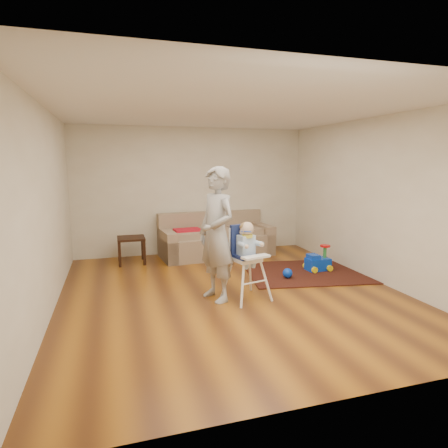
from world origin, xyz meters
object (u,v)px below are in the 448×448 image
object	(u,v)px
sofa	(217,235)
side_table	(131,250)
high_chair	(247,262)
toy_ball	(288,273)
adult	(217,234)
ride_on_toy	(318,258)

from	to	relation	value
sofa	side_table	world-z (taller)	sofa
sofa	high_chair	bearing A→B (deg)	-101.20
toy_ball	adult	world-z (taller)	adult
sofa	toy_ball	size ratio (longest dim) A/B	14.46
high_chair	adult	world-z (taller)	adult
sofa	side_table	xyz separation A→B (m)	(-1.77, -0.11, -0.19)
ride_on_toy	adult	xyz separation A→B (m)	(-2.16, -0.85, 0.71)
high_chair	adult	bearing A→B (deg)	150.40
side_table	toy_ball	bearing A→B (deg)	-35.97
side_table	sofa	bearing A→B (deg)	3.55
side_table	toy_ball	xyz separation A→B (m)	(2.49, -1.81, -0.16)
side_table	ride_on_toy	bearing A→B (deg)	-25.32
adult	side_table	bearing A→B (deg)	-174.95
side_table	high_chair	distance (m)	2.92
side_table	adult	size ratio (longest dim) A/B	0.27
ride_on_toy	adult	size ratio (longest dim) A/B	0.24
ride_on_toy	high_chair	world-z (taller)	high_chair
ride_on_toy	toy_ball	bearing A→B (deg)	-162.00
ride_on_toy	high_chair	xyz separation A→B (m)	(-1.74, -0.96, 0.30)
ride_on_toy	high_chair	size ratio (longest dim) A/B	0.40
toy_ball	adult	size ratio (longest dim) A/B	0.09
side_table	ride_on_toy	size ratio (longest dim) A/B	1.13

